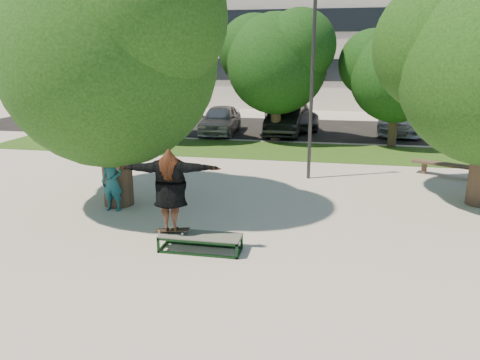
% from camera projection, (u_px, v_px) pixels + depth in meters
% --- Properties ---
extents(ground, '(120.00, 120.00, 0.00)m').
position_uv_depth(ground, '(258.00, 227.00, 11.78)').
color(ground, '#AFA7A0').
rests_on(ground, ground).
extents(grass_strip, '(30.00, 4.00, 0.02)m').
position_uv_depth(grass_strip, '(314.00, 152.00, 20.58)').
color(grass_strip, '#204814').
rests_on(grass_strip, ground).
extents(asphalt_strip, '(40.00, 8.00, 0.01)m').
position_uv_depth(asphalt_strip, '(301.00, 129.00, 26.93)').
color(asphalt_strip, black).
rests_on(asphalt_strip, ground).
extents(tree_left, '(6.96, 5.95, 7.12)m').
position_uv_depth(tree_left, '(107.00, 45.00, 12.45)').
color(tree_left, '#38281E').
rests_on(tree_left, ground).
extents(bg_tree_left, '(5.28, 4.51, 5.77)m').
position_uv_depth(bg_tree_left, '(160.00, 64.00, 22.50)').
color(bg_tree_left, '#38281E').
rests_on(bg_tree_left, ground).
extents(bg_tree_mid, '(5.76, 4.92, 6.24)m').
position_uv_depth(bg_tree_mid, '(276.00, 57.00, 22.36)').
color(bg_tree_mid, '#38281E').
rests_on(bg_tree_mid, ground).
extents(bg_tree_right, '(5.04, 4.31, 5.43)m').
position_uv_depth(bg_tree_right, '(396.00, 70.00, 20.99)').
color(bg_tree_right, '#38281E').
rests_on(bg_tree_right, ground).
extents(lamppost, '(0.25, 0.15, 6.11)m').
position_uv_depth(lamppost, '(312.00, 86.00, 15.50)').
color(lamppost, '#2D2D30').
rests_on(lamppost, ground).
extents(office_building, '(30.00, 14.12, 16.00)m').
position_uv_depth(office_building, '(294.00, 8.00, 40.32)').
color(office_building, beige).
rests_on(office_building, ground).
extents(grind_box, '(1.80, 0.60, 0.38)m').
position_uv_depth(grind_box, '(200.00, 243.00, 10.29)').
color(grind_box, black).
rests_on(grind_box, ground).
extents(skater_rig, '(2.31, 0.93, 1.90)m').
position_uv_depth(skater_rig, '(170.00, 190.00, 10.10)').
color(skater_rig, white).
rests_on(skater_rig, grind_box).
extents(bystander, '(0.60, 0.40, 1.65)m').
position_uv_depth(bystander, '(112.00, 182.00, 12.79)').
color(bystander, '#18545D').
rests_on(bystander, ground).
extents(bench, '(2.99, 1.65, 0.48)m').
position_uv_depth(bench, '(459.00, 167.00, 16.22)').
color(bench, '#4B3B2D').
rests_on(bench, ground).
extents(car_silver_a, '(1.96, 4.56, 1.53)m').
position_uv_depth(car_silver_a, '(220.00, 119.00, 25.13)').
color(car_silver_a, '#9F9EA2').
rests_on(car_silver_a, asphalt_strip).
extents(car_dark, '(1.79, 4.87, 1.59)m').
position_uv_depth(car_dark, '(285.00, 120.00, 24.87)').
color(car_dark, black).
rests_on(car_dark, asphalt_strip).
extents(car_grey, '(3.76, 6.21, 1.61)m').
position_uv_depth(car_grey, '(290.00, 114.00, 27.08)').
color(car_grey, '#4F4E53').
rests_on(car_grey, asphalt_strip).
extents(car_silver_b, '(3.38, 5.98, 1.63)m').
position_uv_depth(car_silver_b, '(404.00, 118.00, 25.41)').
color(car_silver_b, '#BCBCC1').
rests_on(car_silver_b, asphalt_strip).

